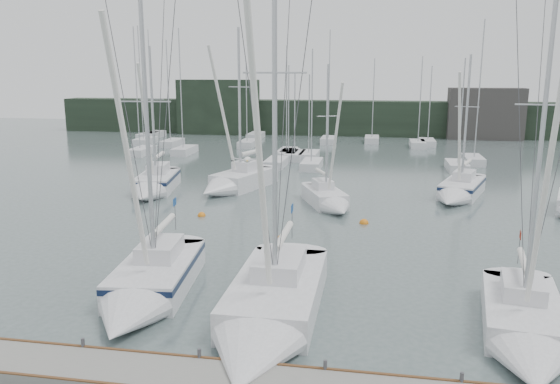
{
  "coord_description": "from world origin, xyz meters",
  "views": [
    {
      "loc": [
        3.25,
        -19.12,
        9.3
      ],
      "look_at": [
        -0.99,
        5.0,
        3.84
      ],
      "focal_mm": 35.0,
      "sensor_mm": 36.0,
      "label": 1
    }
  ],
  "objects": [
    {
      "name": "ground",
      "position": [
        0.0,
        0.0,
        0.0
      ],
      "size": [
        160.0,
        160.0,
        0.0
      ],
      "primitive_type": "plane",
      "color": "#4C5C5B",
      "rests_on": "ground"
    },
    {
      "name": "far_treeline",
      "position": [
        0.0,
        62.0,
        2.5
      ],
      "size": [
        90.0,
        4.0,
        5.0
      ],
      "primitive_type": "cube",
      "color": "black",
      "rests_on": "ground"
    },
    {
      "name": "far_building_left",
      "position": [
        -20.0,
        60.0,
        4.0
      ],
      "size": [
        12.0,
        3.0,
        8.0
      ],
      "primitive_type": "cube",
      "color": "black",
      "rests_on": "ground"
    },
    {
      "name": "far_building_right",
      "position": [
        18.0,
        60.0,
        3.5
      ],
      "size": [
        10.0,
        3.0,
        7.0
      ],
      "primitive_type": "cube",
      "color": "#393634",
      "rests_on": "ground"
    },
    {
      "name": "mast_forest",
      "position": [
        -6.33,
        43.78,
        0.48
      ],
      "size": [
        55.97,
        27.01,
        14.86
      ],
      "color": "silver",
      "rests_on": "ground"
    },
    {
      "name": "sailboat_near_left",
      "position": [
        -5.76,
        0.49,
        0.6
      ],
      "size": [
        3.89,
        9.5,
        13.69
      ],
      "rotation": [
        0.0,
        0.0,
        0.11
      ],
      "color": "silver",
      "rests_on": "ground"
    },
    {
      "name": "sailboat_near_center",
      "position": [
        -0.39,
        -1.31,
        0.58
      ],
      "size": [
        3.36,
        10.99,
        15.75
      ],
      "rotation": [
        0.0,
        0.0,
        0.0
      ],
      "color": "silver",
      "rests_on": "ground"
    },
    {
      "name": "sailboat_near_right",
      "position": [
        8.59,
        -0.79,
        0.51
      ],
      "size": [
        3.86,
        8.53,
        13.87
      ],
      "rotation": [
        0.0,
        0.0,
        -0.15
      ],
      "color": "silver",
      "rests_on": "ground"
    },
    {
      "name": "sailboat_mid_a",
      "position": [
        -13.51,
        19.69,
        0.64
      ],
      "size": [
        4.08,
        8.68,
        11.97
      ],
      "rotation": [
        0.0,
        0.0,
        0.17
      ],
      "color": "silver",
      "rests_on": "ground"
    },
    {
      "name": "sailboat_mid_b",
      "position": [
        -7.73,
        21.72,
        0.64
      ],
      "size": [
        5.4,
        8.72,
        13.43
      ],
      "rotation": [
        0.0,
        0.0,
        -0.34
      ],
      "color": "silver",
      "rests_on": "ground"
    },
    {
      "name": "sailboat_mid_c",
      "position": [
        0.3,
        17.47,
        0.51
      ],
      "size": [
        4.48,
        6.84,
        10.4
      ],
      "rotation": [
        0.0,
        0.0,
        0.4
      ],
      "color": "silver",
      "rests_on": "ground"
    },
    {
      "name": "sailboat_mid_d",
      "position": [
        9.43,
        21.88,
        0.57
      ],
      "size": [
        5.03,
        8.54,
        11.26
      ],
      "rotation": [
        0.0,
        0.0,
        -0.33
      ],
      "color": "silver",
      "rests_on": "ground"
    },
    {
      "name": "buoy_a",
      "position": [
        -1.8,
        9.98,
        0.0
      ],
      "size": [
        0.46,
        0.46,
        0.46
      ],
      "primitive_type": "sphere",
      "color": "orange",
      "rests_on": "ground"
    },
    {
      "name": "buoy_b",
      "position": [
        2.74,
        14.01,
        0.0
      ],
      "size": [
        0.58,
        0.58,
        0.58
      ],
      "primitive_type": "sphere",
      "color": "orange",
      "rests_on": "ground"
    },
    {
      "name": "buoy_c",
      "position": [
        -7.79,
        13.97,
        0.0
      ],
      "size": [
        0.53,
        0.53,
        0.53
      ],
      "primitive_type": "sphere",
      "color": "orange",
      "rests_on": "ground"
    },
    {
      "name": "seagull",
      "position": [
        -0.85,
        -1.97,
        6.46
      ],
      "size": [
        1.0,
        0.47,
        0.2
      ],
      "rotation": [
        0.0,
        0.0,
        0.19
      ],
      "color": "silver",
      "rests_on": "ground"
    }
  ]
}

